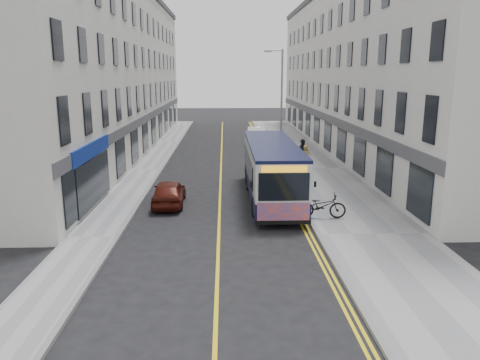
{
  "coord_description": "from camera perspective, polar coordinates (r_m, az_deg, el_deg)",
  "views": [
    {
      "loc": [
        0.27,
        -18.81,
        6.4
      ],
      "look_at": [
        0.96,
        2.13,
        1.6
      ],
      "focal_mm": 35.0,
      "sensor_mm": 36.0,
      "label": 1
    }
  ],
  "objects": [
    {
      "name": "ground",
      "position": [
        19.87,
        -2.58,
        -5.89
      ],
      "size": [
        140.0,
        140.0,
        0.0
      ],
      "primitive_type": "plane",
      "color": "black",
      "rests_on": "ground"
    },
    {
      "name": "pavement_east",
      "position": [
        32.02,
        8.91,
        1.32
      ],
      "size": [
        4.5,
        64.0,
        0.12
      ],
      "primitive_type": "cube",
      "color": "gray",
      "rests_on": "ground"
    },
    {
      "name": "pavement_west",
      "position": [
        31.9,
        -11.37,
        1.18
      ],
      "size": [
        2.0,
        64.0,
        0.12
      ],
      "primitive_type": "cube",
      "color": "gray",
      "rests_on": "ground"
    },
    {
      "name": "kerb_east",
      "position": [
        31.68,
        4.91,
        1.32
      ],
      "size": [
        0.18,
        64.0,
        0.13
      ],
      "primitive_type": "cube",
      "color": "slate",
      "rests_on": "ground"
    },
    {
      "name": "kerb_west",
      "position": [
        31.75,
        -9.59,
        1.21
      ],
      "size": [
        0.18,
        64.0,
        0.13
      ],
      "primitive_type": "cube",
      "color": "slate",
      "rests_on": "ground"
    },
    {
      "name": "road_centre_line",
      "position": [
        31.47,
        -2.35,
        1.16
      ],
      "size": [
        0.12,
        64.0,
        0.01
      ],
      "primitive_type": "cube",
      "color": "yellow",
      "rests_on": "ground"
    },
    {
      "name": "road_dbl_yellow_inner",
      "position": [
        31.64,
        4.1,
        1.2
      ],
      "size": [
        0.1,
        64.0,
        0.01
      ],
      "primitive_type": "cube",
      "color": "yellow",
      "rests_on": "ground"
    },
    {
      "name": "road_dbl_yellow_outer",
      "position": [
        31.66,
        4.46,
        1.21
      ],
      "size": [
        0.1,
        64.0,
        0.01
      ],
      "primitive_type": "cube",
      "color": "yellow",
      "rests_on": "ground"
    },
    {
      "name": "terrace_east",
      "position": [
        41.37,
        14.21,
        12.66
      ],
      "size": [
        6.0,
        46.0,
        13.0
      ],
      "primitive_type": "cube",
      "color": "silver",
      "rests_on": "ground"
    },
    {
      "name": "terrace_west",
      "position": [
        40.88,
        -15.38,
        12.59
      ],
      "size": [
        6.0,
        46.0,
        13.0
      ],
      "primitive_type": "cube",
      "color": "beige",
      "rests_on": "ground"
    },
    {
      "name": "streetlamp",
      "position": [
        33.11,
        4.94,
        9.36
      ],
      "size": [
        1.32,
        0.18,
        8.0
      ],
      "color": "gray",
      "rests_on": "ground"
    },
    {
      "name": "city_bus",
      "position": [
        24.04,
        3.85,
        1.41
      ],
      "size": [
        2.39,
        10.2,
        2.96
      ],
      "color": "black",
      "rests_on": "ground"
    },
    {
      "name": "bicycle",
      "position": [
        21.0,
        9.93,
        -3.11
      ],
      "size": [
        2.18,
        0.93,
        1.11
      ],
      "primitive_type": "imported",
      "rotation": [
        0.0,
        0.0,
        1.48
      ],
      "color": "black",
      "rests_on": "pavement_east"
    },
    {
      "name": "pedestrian_near",
      "position": [
        30.33,
        8.05,
        2.56
      ],
      "size": [
        0.77,
        0.64,
        1.8
      ],
      "primitive_type": "imported",
      "rotation": [
        0.0,
        0.0,
        0.37
      ],
      "color": "olive",
      "rests_on": "pavement_east"
    },
    {
      "name": "pedestrian_far",
      "position": [
        33.67,
        7.71,
        3.51
      ],
      "size": [
        1.03,
        0.95,
        1.71
      ],
      "primitive_type": "imported",
      "rotation": [
        0.0,
        0.0,
        0.47
      ],
      "color": "black",
      "rests_on": "pavement_east"
    },
    {
      "name": "car_white",
      "position": [
        43.11,
        2.03,
        5.39
      ],
      "size": [
        1.97,
        4.81,
        1.55
      ],
      "primitive_type": "imported",
      "rotation": [
        0.0,
        0.0,
        -0.07
      ],
      "color": "white",
      "rests_on": "ground"
    },
    {
      "name": "car_maroon",
      "position": [
        23.39,
        -8.66,
        -1.5
      ],
      "size": [
        1.59,
        3.79,
        1.28
      ],
      "primitive_type": "imported",
      "rotation": [
        0.0,
        0.0,
        3.16
      ],
      "color": "#4B140C",
      "rests_on": "ground"
    }
  ]
}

